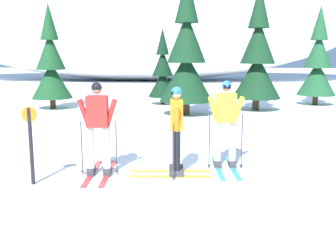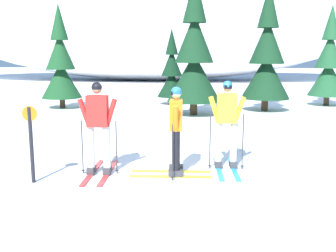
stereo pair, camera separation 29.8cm
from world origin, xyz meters
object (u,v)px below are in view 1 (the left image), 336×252
at_px(pine_tree_center, 186,57).
at_px(pine_tree_far_right, 318,64).
at_px(skier_red_jacket, 98,127).
at_px(skier_orange_jacket, 176,129).
at_px(pine_tree_far_left, 51,65).
at_px(trail_marker_post, 31,141).
at_px(skier_yellow_jacket, 226,123).
at_px(pine_tree_center_right, 257,58).
at_px(pine_tree_center_left, 163,73).

distance_m(pine_tree_center, pine_tree_far_right, 6.94).
xyz_separation_m(skier_red_jacket, skier_orange_jacket, (1.51, 0.10, -0.03)).
bearing_deg(pine_tree_far_left, trail_marker_post, -73.33).
height_order(skier_yellow_jacket, pine_tree_center, pine_tree_center).
bearing_deg(skier_yellow_jacket, pine_tree_center_right, 76.40).
xyz_separation_m(skier_orange_jacket, pine_tree_center_right, (3.12, 9.28, 1.24)).
bearing_deg(skier_yellow_jacket, trail_marker_post, -160.86).
xyz_separation_m(pine_tree_far_left, pine_tree_far_right, (11.85, 1.86, 0.02)).
bearing_deg(pine_tree_far_right, skier_orange_jacket, -118.92).
distance_m(skier_yellow_jacket, trail_marker_post, 3.83).
relative_size(pine_tree_center_left, pine_tree_far_right, 0.78).
distance_m(pine_tree_far_left, trail_marker_post, 10.60).
relative_size(skier_red_jacket, skier_orange_jacket, 1.05).
relative_size(pine_tree_far_left, pine_tree_center, 0.84).
height_order(skier_orange_jacket, trail_marker_post, skier_orange_jacket).
xyz_separation_m(skier_yellow_jacket, pine_tree_center, (-0.83, 7.30, 1.28)).
height_order(skier_orange_jacket, pine_tree_center_left, pine_tree_center_left).
distance_m(skier_orange_jacket, trail_marker_post, 2.70).
distance_m(pine_tree_center, pine_tree_center_right, 3.27).
xyz_separation_m(skier_orange_jacket, pine_tree_center, (0.18, 7.85, 1.32)).
bearing_deg(pine_tree_center_left, skier_red_jacket, -92.94).
xyz_separation_m(pine_tree_center_left, trail_marker_post, (-1.67, -11.84, -0.66)).
distance_m(skier_orange_jacket, pine_tree_far_right, 12.90).
distance_m(skier_yellow_jacket, pine_tree_center_right, 9.06).
xyz_separation_m(pine_tree_center_left, pine_tree_center, (1.11, -3.29, 0.76)).
bearing_deg(pine_tree_center, pine_tree_center_right, 25.87).
bearing_deg(pine_tree_center, skier_orange_jacket, -91.31).
relative_size(pine_tree_far_right, trail_marker_post, 3.17).
xyz_separation_m(pine_tree_center_left, pine_tree_far_right, (7.15, 0.12, 0.42)).
bearing_deg(pine_tree_center_right, skier_red_jacket, -116.27).
height_order(skier_yellow_jacket, pine_tree_center_left, pine_tree_center_left).
xyz_separation_m(pine_tree_far_left, pine_tree_center_left, (4.70, 1.74, -0.40)).
bearing_deg(pine_tree_center, skier_red_jacket, -101.98).
bearing_deg(pine_tree_far_right, trail_marker_post, -126.42).
bearing_deg(skier_orange_jacket, pine_tree_center_right, 71.41).
bearing_deg(skier_orange_jacket, pine_tree_center, 88.69).
bearing_deg(pine_tree_far_left, skier_yellow_jacket, -53.13).
relative_size(pine_tree_far_left, trail_marker_post, 3.13).
bearing_deg(pine_tree_center_right, skier_yellow_jacket, -103.60).
bearing_deg(skier_yellow_jacket, pine_tree_far_right, 64.04).
bearing_deg(pine_tree_far_right, pine_tree_far_left, -171.08).
distance_m(skier_red_jacket, pine_tree_far_right, 13.77).
relative_size(pine_tree_center, pine_tree_far_right, 1.18).
distance_m(skier_red_jacket, pine_tree_center, 8.23).
bearing_deg(pine_tree_center_left, skier_orange_jacket, -85.23).
xyz_separation_m(skier_orange_jacket, pine_tree_far_right, (6.22, 11.26, 0.98)).
bearing_deg(pine_tree_center, trail_marker_post, -108.01).
bearing_deg(pine_tree_far_left, pine_tree_far_right, 8.92).
xyz_separation_m(skier_yellow_jacket, skier_red_jacket, (-2.52, -0.65, 0.00)).
distance_m(skier_yellow_jacket, skier_orange_jacket, 1.15).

